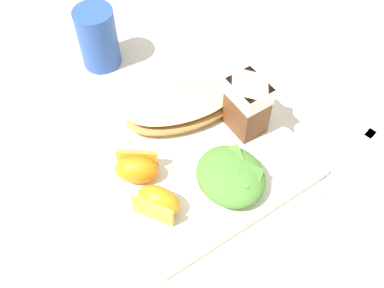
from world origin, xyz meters
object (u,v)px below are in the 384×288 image
(white_plate, at_px, (192,151))
(orange_wedge_middle, at_px, (158,202))
(orange_wedge_front, at_px, (136,167))
(milk_carton, at_px, (248,99))
(drinking_blue_cup, at_px, (98,38))
(metal_fork, at_px, (353,153))
(green_salad_pile, at_px, (231,176))
(cheesy_pizza_bread, at_px, (182,109))

(white_plate, height_order, orange_wedge_middle, orange_wedge_middle)
(orange_wedge_front, bearing_deg, milk_carton, 85.67)
(orange_wedge_front, height_order, drinking_blue_cup, drinking_blue_cup)
(metal_fork, bearing_deg, orange_wedge_middle, -104.64)
(green_salad_pile, height_order, milk_carton, milk_carton)
(green_salad_pile, xyz_separation_m, metal_fork, (0.05, 0.19, -0.03))
(milk_carton, bearing_deg, orange_wedge_front, -94.33)
(green_salad_pile, bearing_deg, orange_wedge_front, -130.15)
(milk_carton, bearing_deg, drinking_blue_cup, -157.24)
(cheesy_pizza_bread, relative_size, milk_carton, 1.68)
(orange_wedge_middle, bearing_deg, drinking_blue_cup, 166.62)
(white_plate, xyz_separation_m, metal_fork, (0.13, 0.20, -0.01))
(drinking_blue_cup, bearing_deg, green_salad_pile, 5.11)
(white_plate, height_order, green_salad_pile, green_salad_pile)
(orange_wedge_middle, relative_size, drinking_blue_cup, 0.66)
(metal_fork, bearing_deg, cheesy_pizza_bread, -137.24)
(milk_carton, distance_m, orange_wedge_front, 0.18)
(white_plate, bearing_deg, orange_wedge_middle, -58.06)
(orange_wedge_middle, relative_size, metal_fork, 0.37)
(orange_wedge_front, distance_m, metal_fork, 0.32)
(white_plate, relative_size, orange_wedge_front, 4.03)
(cheesy_pizza_bread, bearing_deg, orange_wedge_front, -63.82)
(metal_fork, bearing_deg, orange_wedge_front, -115.67)
(white_plate, height_order, milk_carton, milk_carton)
(cheesy_pizza_bread, distance_m, green_salad_pile, 0.14)
(cheesy_pizza_bread, xyz_separation_m, milk_carton, (0.07, 0.07, 0.04))
(milk_carton, bearing_deg, white_plate, -95.86)
(cheesy_pizza_bread, distance_m, orange_wedge_front, 0.12)
(drinking_blue_cup, bearing_deg, orange_wedge_middle, -13.38)
(orange_wedge_middle, distance_m, drinking_blue_cup, 0.31)
(milk_carton, xyz_separation_m, metal_fork, (0.12, 0.11, -0.07))
(orange_wedge_middle, bearing_deg, orange_wedge_front, 177.06)
(green_salad_pile, distance_m, drinking_blue_cup, 0.33)
(milk_carton, bearing_deg, orange_wedge_middle, -74.99)
(milk_carton, relative_size, metal_fork, 0.59)
(white_plate, relative_size, orange_wedge_middle, 4.00)
(drinking_blue_cup, bearing_deg, white_plate, 4.50)
(white_plate, height_order, cheesy_pizza_bread, cheesy_pizza_bread)
(metal_fork, relative_size, drinking_blue_cup, 1.77)
(white_plate, relative_size, green_salad_pile, 2.80)
(white_plate, distance_m, green_salad_pile, 0.08)
(orange_wedge_middle, height_order, metal_fork, orange_wedge_middle)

